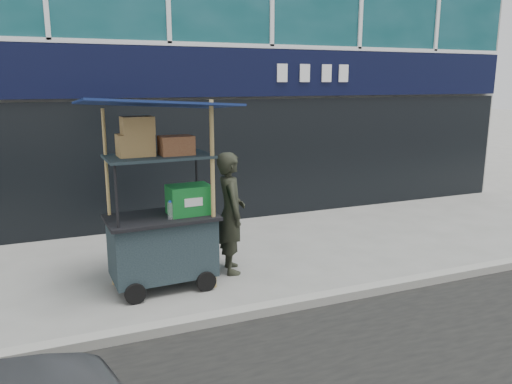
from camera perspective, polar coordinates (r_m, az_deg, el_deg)
name	(u,v)px	position (r m, az deg, el deg)	size (l,w,h in m)	color
ground	(250,309)	(6.31, -0.65, -13.20)	(80.00, 80.00, 0.00)	slate
curb	(257,311)	(6.12, 0.07, -13.45)	(80.00, 0.18, 0.12)	gray
vendor_cart	(163,222)	(6.77, -10.59, -3.44)	(1.96, 1.43, 2.57)	black
vendor_man	(231,213)	(7.21, -2.92, -2.40)	(0.64, 0.42, 1.77)	#26281D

